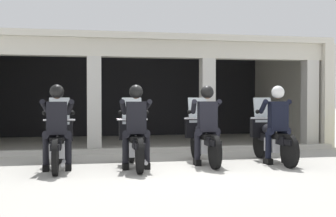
{
  "coord_description": "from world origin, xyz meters",
  "views": [
    {
      "loc": [
        -1.66,
        -8.16,
        1.33
      ],
      "look_at": [
        0.0,
        0.42,
        1.12
      ],
      "focal_mm": 45.92,
      "sensor_mm": 36.0,
      "label": 1
    }
  ],
  "objects_px": {
    "police_officer_center_right": "(207,118)",
    "motorcycle_far_right": "(271,138)",
    "motorcycle_far_left": "(58,142)",
    "police_officer_center_left": "(136,119)",
    "police_officer_far_right": "(277,118)",
    "motorcycle_center_left": "(134,141)",
    "motorcycle_center_right": "(203,139)",
    "police_officer_far_left": "(57,120)"
  },
  "relations": [
    {
      "from": "police_officer_center_right",
      "to": "motorcycle_far_right",
      "type": "relative_size",
      "value": 0.78
    },
    {
      "from": "police_officer_center_left",
      "to": "police_officer_center_right",
      "type": "relative_size",
      "value": 1.0
    },
    {
      "from": "motorcycle_center_left",
      "to": "police_officer_far_right",
      "type": "bearing_deg",
      "value": -9.99
    },
    {
      "from": "motorcycle_center_left",
      "to": "police_officer_far_right",
      "type": "distance_m",
      "value": 2.93
    },
    {
      "from": "motorcycle_center_right",
      "to": "police_officer_center_right",
      "type": "height_order",
      "value": "police_officer_center_right"
    },
    {
      "from": "motorcycle_far_left",
      "to": "motorcycle_center_right",
      "type": "bearing_deg",
      "value": -3.84
    },
    {
      "from": "police_officer_far_right",
      "to": "motorcycle_center_left",
      "type": "bearing_deg",
      "value": 161.7
    },
    {
      "from": "police_officer_far_left",
      "to": "police_officer_center_left",
      "type": "bearing_deg",
      "value": -10.06
    },
    {
      "from": "police_officer_far_left",
      "to": "motorcycle_far_right",
      "type": "bearing_deg",
      "value": -2.57
    },
    {
      "from": "motorcycle_center_right",
      "to": "police_officer_center_left",
      "type": "bearing_deg",
      "value": -170.77
    },
    {
      "from": "motorcycle_far_left",
      "to": "motorcycle_center_left",
      "type": "relative_size",
      "value": 1.0
    },
    {
      "from": "police_officer_center_right",
      "to": "police_officer_far_left",
      "type": "bearing_deg",
      "value": 172.51
    },
    {
      "from": "police_officer_center_right",
      "to": "police_officer_far_right",
      "type": "distance_m",
      "value": 1.45
    },
    {
      "from": "motorcycle_far_left",
      "to": "police_officer_far_left",
      "type": "bearing_deg",
      "value": -96.54
    },
    {
      "from": "police_officer_center_right",
      "to": "motorcycle_far_right",
      "type": "distance_m",
      "value": 1.52
    },
    {
      "from": "motorcycle_far_right",
      "to": "police_officer_center_left",
      "type": "bearing_deg",
      "value": 172.9
    },
    {
      "from": "motorcycle_far_left",
      "to": "police_officer_center_left",
      "type": "bearing_deg",
      "value": -21.0
    },
    {
      "from": "police_officer_center_left",
      "to": "motorcycle_center_right",
      "type": "distance_m",
      "value": 1.59
    },
    {
      "from": "police_officer_far_left",
      "to": "motorcycle_center_right",
      "type": "height_order",
      "value": "police_officer_far_left"
    },
    {
      "from": "motorcycle_center_left",
      "to": "police_officer_center_left",
      "type": "xyz_separation_m",
      "value": [
        -0.0,
        -0.28,
        0.44
      ]
    },
    {
      "from": "police_officer_far_right",
      "to": "police_officer_far_left",
      "type": "bearing_deg",
      "value": 165.44
    },
    {
      "from": "police_officer_far_left",
      "to": "motorcycle_center_left",
      "type": "distance_m",
      "value": 1.52
    },
    {
      "from": "police_officer_far_left",
      "to": "police_officer_far_right",
      "type": "relative_size",
      "value": 1.0
    },
    {
      "from": "police_officer_center_left",
      "to": "motorcycle_far_right",
      "type": "bearing_deg",
      "value": 1.21
    },
    {
      "from": "motorcycle_far_left",
      "to": "police_officer_far_right",
      "type": "height_order",
      "value": "police_officer_far_right"
    },
    {
      "from": "motorcycle_far_left",
      "to": "police_officer_center_right",
      "type": "xyz_separation_m",
      "value": [
        2.89,
        -0.16,
        0.44
      ]
    },
    {
      "from": "police_officer_center_left",
      "to": "motorcycle_center_right",
      "type": "bearing_deg",
      "value": 12.94
    },
    {
      "from": "police_officer_center_left",
      "to": "motorcycle_center_right",
      "type": "relative_size",
      "value": 0.78
    },
    {
      "from": "motorcycle_far_left",
      "to": "motorcycle_center_right",
      "type": "relative_size",
      "value": 1.0
    },
    {
      "from": "police_officer_center_left",
      "to": "motorcycle_center_right",
      "type": "height_order",
      "value": "police_officer_center_left"
    },
    {
      "from": "motorcycle_far_right",
      "to": "motorcycle_center_left",
      "type": "bearing_deg",
      "value": 167.32
    },
    {
      "from": "motorcycle_center_right",
      "to": "police_officer_center_right",
      "type": "relative_size",
      "value": 1.29
    },
    {
      "from": "police_officer_far_left",
      "to": "police_officer_center_left",
      "type": "height_order",
      "value": "same"
    },
    {
      "from": "motorcycle_far_left",
      "to": "motorcycle_far_right",
      "type": "bearing_deg",
      "value": -6.31
    },
    {
      "from": "motorcycle_far_right",
      "to": "police_officer_far_right",
      "type": "xyz_separation_m",
      "value": [
        -0.0,
        -0.28,
        0.44
      ]
    },
    {
      "from": "motorcycle_far_left",
      "to": "police_officer_center_right",
      "type": "distance_m",
      "value": 2.93
    },
    {
      "from": "motorcycle_far_right",
      "to": "police_officer_far_right",
      "type": "distance_m",
      "value": 0.52
    },
    {
      "from": "motorcycle_center_left",
      "to": "motorcycle_center_right",
      "type": "bearing_deg",
      "value": 2.39
    },
    {
      "from": "motorcycle_center_right",
      "to": "police_officer_center_right",
      "type": "xyz_separation_m",
      "value": [
        -0.0,
        -0.28,
        0.44
      ]
    },
    {
      "from": "police_officer_far_left",
      "to": "police_officer_far_right",
      "type": "bearing_deg",
      "value": -6.31
    },
    {
      "from": "motorcycle_center_left",
      "to": "police_officer_far_left",
      "type": "bearing_deg",
      "value": -178.81
    },
    {
      "from": "motorcycle_center_right",
      "to": "motorcycle_far_right",
      "type": "xyz_separation_m",
      "value": [
        1.44,
        -0.13,
        0.0
      ]
    }
  ]
}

